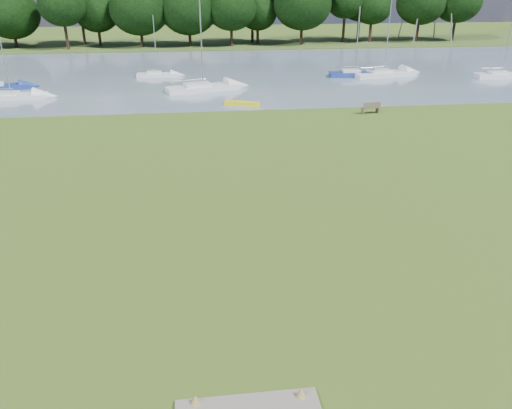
{
  "coord_description": "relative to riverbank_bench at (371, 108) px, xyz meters",
  "views": [
    {
      "loc": [
        -1.06,
        -23.48,
        11.43
      ],
      "look_at": [
        1.57,
        -2.0,
        1.46
      ],
      "focal_mm": 35.0,
      "sensor_mm": 36.0,
      "label": 1
    }
  ],
  "objects": [
    {
      "name": "ground",
      "position": [
        -14.7,
        -19.52,
        -0.53
      ],
      "size": [
        220.0,
        220.0,
        0.0
      ],
      "primitive_type": "plane",
      "color": "#536321"
    },
    {
      "name": "far_bank",
      "position": [
        -14.7,
        52.48,
        -0.53
      ],
      "size": [
        220.0,
        20.0,
        0.4
      ],
      "primitive_type": "cube",
      "color": "#4C6626",
      "rests_on": "ground"
    },
    {
      "name": "kayak",
      "position": [
        -11.31,
        4.48,
        -0.31
      ],
      "size": [
        3.46,
        2.08,
        0.34
      ],
      "primitive_type": "cube",
      "rotation": [
        0.0,
        0.0,
        -0.4
      ],
      "color": "yellow",
      "rests_on": "river"
    },
    {
      "name": "sailboat_6",
      "position": [
        -14.91,
        11.52,
        0.03
      ],
      "size": [
        8.26,
        4.33,
        9.64
      ],
      "rotation": [
        0.0,
        0.0,
        0.28
      ],
      "color": "silver",
      "rests_on": "river"
    },
    {
      "name": "river",
      "position": [
        -14.7,
        22.48,
        -0.53
      ],
      "size": [
        220.0,
        40.0,
        0.1
      ],
      "primitive_type": "cube",
      "color": "slate",
      "rests_on": "ground"
    },
    {
      "name": "riverbank_bench",
      "position": [
        0.0,
        0.0,
        0.0
      ],
      "size": [
        1.78,
        0.78,
        1.06
      ],
      "rotation": [
        0.0,
        0.0,
        0.16
      ],
      "color": "brown",
      "rests_on": "ground"
    },
    {
      "name": "sailboat_3",
      "position": [
        21.39,
        14.63,
        0.03
      ],
      "size": [
        6.3,
        2.1,
        9.55
      ],
      "rotation": [
        0.0,
        0.0,
        -0.06
      ],
      "color": "silver",
      "rests_on": "river"
    },
    {
      "name": "sailboat_4",
      "position": [
        -34.33,
        10.14,
        -0.08
      ],
      "size": [
        6.85,
        2.07,
        7.55
      ],
      "rotation": [
        0.0,
        0.0,
        -0.02
      ],
      "color": "silver",
      "rests_on": "river"
    },
    {
      "name": "sailboat_2",
      "position": [
        -20.26,
        20.43,
        -0.07
      ],
      "size": [
        5.01,
        1.46,
        7.16
      ],
      "rotation": [
        0.0,
        0.0,
        -0.01
      ],
      "color": "silver",
      "rests_on": "river"
    },
    {
      "name": "sailboat_7",
      "position": [
        7.55,
        17.42,
        0.0
      ],
      "size": [
        8.33,
        3.94,
        9.98
      ],
      "rotation": [
        0.0,
        0.0,
        0.22
      ],
      "color": "silver",
      "rests_on": "river"
    },
    {
      "name": "tree_line",
      "position": [
        -24.11,
        48.48,
        6.11
      ],
      "size": [
        124.7,
        9.24,
        11.19
      ],
      "color": "black",
      "rests_on": "far_bank"
    },
    {
      "name": "sailboat_0",
      "position": [
        3.87,
        17.56,
        0.04
      ],
      "size": [
        6.26,
        2.12,
        8.09
      ],
      "rotation": [
        0.0,
        0.0,
        -0.06
      ],
      "color": "navy",
      "rests_on": "river"
    }
  ]
}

